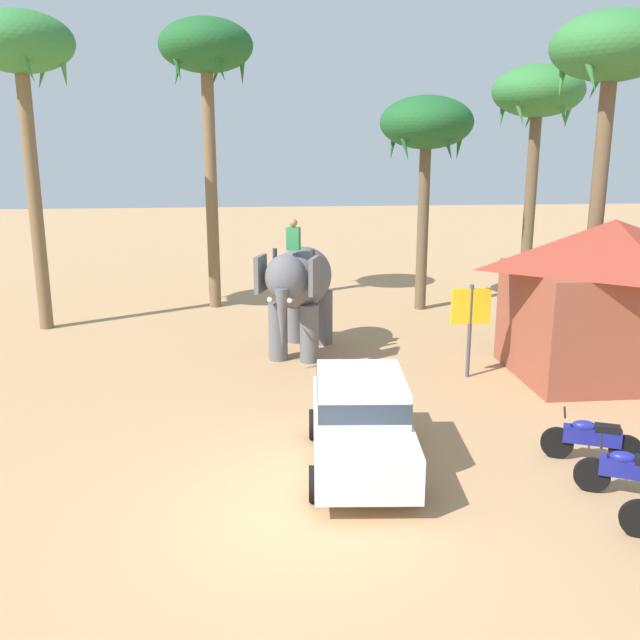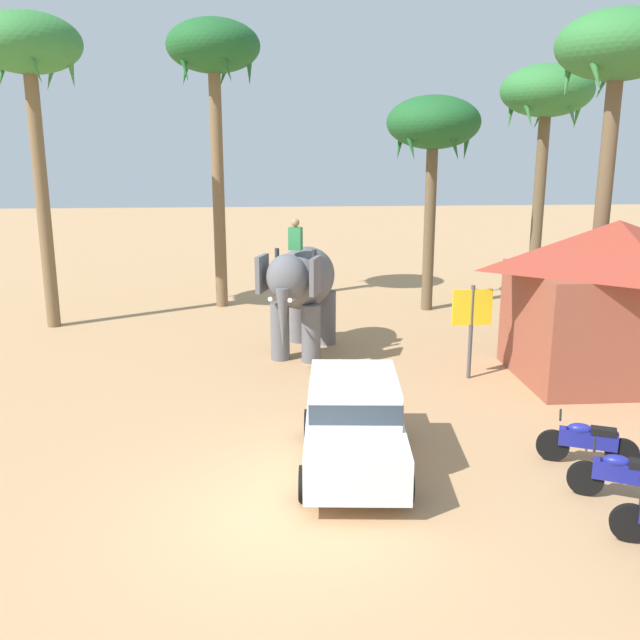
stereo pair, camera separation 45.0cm
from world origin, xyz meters
TOP-DOWN VIEW (x-y plane):
  - ground_plane at (0.00, 0.00)m, footprint 120.00×120.00m
  - car_sedan_foreground at (1.44, 1.87)m, footprint 2.17×4.24m
  - elephant_with_mahout at (0.93, 9.14)m, footprint 2.62×4.01m
  - motorcycle_mid_row at (5.72, 0.18)m, footprint 1.65×0.94m
  - motorcycle_fourth_in_row at (5.72, 1.54)m, footprint 1.68×0.88m
  - palm_tree_behind_elephant at (9.13, 8.58)m, footprint 3.20×3.20m
  - palm_tree_near_hut at (9.82, 14.76)m, footprint 3.20×3.20m
  - palm_tree_left_of_road at (5.74, 14.32)m, footprint 3.20×3.20m
  - palm_tree_far_back at (-1.68, 15.51)m, footprint 3.20×3.20m
  - palm_tree_leaning_seaward at (-7.02, 12.92)m, footprint 3.20×3.20m
  - roadside_hut at (8.46, 6.34)m, footprint 5.06×4.27m
  - signboard_yellow at (5.02, 6.61)m, footprint 1.00×0.10m

SIDE VIEW (x-z plane):
  - ground_plane at x=0.00m, z-range 0.00..0.00m
  - motorcycle_mid_row at x=5.72m, z-range -0.01..0.93m
  - motorcycle_fourth_in_row at x=5.72m, z-range -0.01..0.93m
  - car_sedan_foreground at x=1.44m, z-range 0.08..1.78m
  - signboard_yellow at x=5.02m, z-range 0.49..2.89m
  - elephant_with_mahout at x=0.93m, z-range 0.05..3.93m
  - roadside_hut at x=8.46m, z-range 0.12..4.12m
  - palm_tree_left_of_road at x=5.74m, z-range 2.63..10.07m
  - palm_tree_near_hut at x=9.82m, z-range 3.10..11.63m
  - palm_tree_behind_elephant at x=9.13m, z-range 3.38..12.55m
  - palm_tree_leaning_seaward at x=-7.02m, z-range 3.57..13.21m
  - palm_tree_far_back at x=-1.68m, z-range 3.70..13.67m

